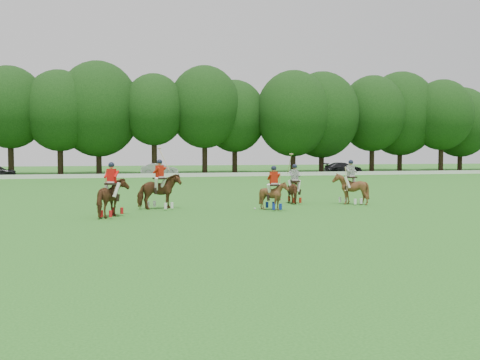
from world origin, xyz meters
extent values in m
plane|color=#28671D|center=(0.00, 0.00, 0.00)|extent=(180.00, 180.00, 0.00)
cylinder|color=black|center=(-17.43, 48.92, 2.49)|extent=(0.70, 0.70, 4.98)
ellipsoid|color=black|center=(-17.43, 48.92, 8.28)|extent=(8.80, 8.80, 10.12)
cylinder|color=black|center=(-11.63, 48.49, 2.32)|extent=(0.70, 0.70, 4.64)
ellipsoid|color=black|center=(-11.63, 48.49, 7.95)|extent=(8.80, 8.80, 10.13)
cylinder|color=black|center=(-6.99, 49.52, 2.16)|extent=(0.70, 0.70, 4.31)
ellipsoid|color=black|center=(-6.99, 49.52, 8.31)|extent=(10.67, 10.67, 12.27)
cylinder|color=black|center=(-0.04, 48.00, 2.62)|extent=(0.70, 0.70, 5.24)
ellipsoid|color=black|center=(-0.04, 48.00, 8.26)|extent=(8.06, 8.06, 9.26)
cylinder|color=black|center=(6.63, 48.24, 2.59)|extent=(0.70, 0.70, 5.19)
ellipsoid|color=black|center=(6.63, 48.24, 8.75)|extent=(9.50, 9.50, 10.92)
cylinder|color=black|center=(11.06, 49.62, 2.24)|extent=(0.70, 0.70, 4.48)
ellipsoid|color=black|center=(11.06, 49.62, 7.71)|extent=(8.60, 8.60, 9.89)
cylinder|color=black|center=(18.54, 46.82, 2.11)|extent=(0.70, 0.70, 4.21)
ellipsoid|color=black|center=(18.54, 46.82, 8.00)|extent=(10.11, 10.11, 11.63)
cylinder|color=black|center=(23.25, 48.17, 2.03)|extent=(0.70, 0.70, 4.07)
ellipsoid|color=black|center=(23.25, 48.17, 7.99)|extent=(10.46, 10.46, 12.03)
cylinder|color=black|center=(31.16, 48.38, 2.40)|extent=(0.70, 0.70, 4.79)
ellipsoid|color=black|center=(31.16, 48.38, 8.35)|extent=(9.47, 9.47, 10.89)
cylinder|color=black|center=(36.59, 49.92, 2.22)|extent=(0.70, 0.70, 4.44)
ellipsoid|color=black|center=(36.59, 49.92, 8.51)|extent=(10.84, 10.84, 12.47)
cylinder|color=black|center=(41.42, 46.74, 2.43)|extent=(0.70, 0.70, 4.86)
ellipsoid|color=black|center=(41.42, 46.74, 8.21)|extent=(8.94, 8.94, 10.28)
cylinder|color=black|center=(46.86, 49.73, 1.95)|extent=(0.70, 0.70, 3.90)
ellipsoid|color=black|center=(46.86, 49.73, 7.38)|extent=(9.29, 9.29, 10.68)
cube|color=white|center=(0.00, 38.00, 0.22)|extent=(120.00, 0.10, 0.44)
imported|color=#9A999E|center=(0.03, 42.50, 0.73)|extent=(4.51, 1.80, 1.46)
imported|color=black|center=(23.92, 42.50, 0.72)|extent=(5.17, 2.57, 1.44)
imported|color=#552C16|center=(-6.09, 1.84, 0.83)|extent=(1.62, 2.16, 1.66)
cube|color=black|center=(-6.09, 1.84, 1.44)|extent=(0.63, 0.69, 0.08)
cylinder|color=tan|center=(-6.37, 1.96, 1.36)|extent=(0.11, 0.20, 1.29)
imported|color=#552C16|center=(-3.77, 4.51, 0.87)|extent=(2.27, 2.21, 1.74)
cube|color=black|center=(-3.77, 4.51, 1.51)|extent=(0.68, 0.71, 0.08)
cylinder|color=tan|center=(-3.53, 4.68, 2.43)|extent=(0.47, 0.64, 1.08)
imported|color=#552C16|center=(1.50, 2.74, 0.70)|extent=(1.15, 1.29, 1.41)
cube|color=black|center=(1.50, 2.74, 1.22)|extent=(0.45, 0.56, 0.08)
cylinder|color=tan|center=(1.80, 2.74, 1.14)|extent=(0.03, 0.21, 1.29)
imported|color=#552C16|center=(3.65, 5.70, 0.70)|extent=(0.89, 1.72, 1.41)
cube|color=black|center=(3.65, 5.70, 1.22)|extent=(0.48, 0.59, 0.08)
cylinder|color=tan|center=(3.35, 5.72, 2.14)|extent=(0.09, 0.77, 1.08)
imported|color=#552C16|center=(6.34, 4.40, 0.84)|extent=(1.69, 1.81, 1.68)
cube|color=black|center=(6.34, 4.40, 1.46)|extent=(0.56, 0.65, 0.08)
cylinder|color=tan|center=(6.05, 4.33, 1.38)|extent=(0.08, 0.21, 1.29)
sphere|color=white|center=(0.70, 3.24, 0.04)|extent=(0.09, 0.09, 0.09)
camera|label=1|loc=(-6.42, -21.65, 2.80)|focal=40.00mm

